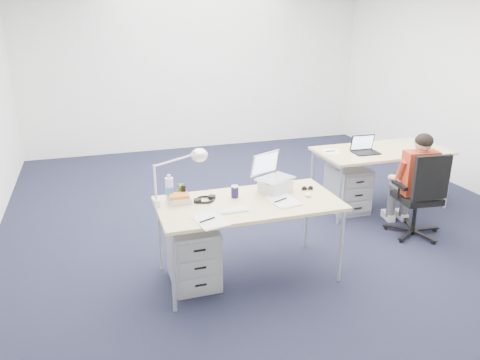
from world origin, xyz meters
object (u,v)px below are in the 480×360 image
object	(u,v)px
desk_far	(382,153)
dark_laptop	(367,145)
headphones	(205,199)
book_stack	(180,199)
sunglasses	(307,189)
far_cup	(422,141)
office_chair	(417,212)
drawer_pedestal_near	(193,255)
seated_person	(412,181)
silver_laptop	(276,174)
desk_near	(249,207)
desk_lamp	(173,177)
drawer_pedestal_far	(347,189)
wireless_keyboard	(231,210)
can_koozie	(235,192)
bear_figurine	(181,191)
water_bottle	(169,188)
computer_mouse	(308,194)
cordless_phone	(184,193)

from	to	relation	value
desk_far	dark_laptop	world-z (taller)	dark_laptop
headphones	book_stack	xyz separation A→B (m)	(-0.22, 0.02, 0.02)
sunglasses	far_cup	size ratio (longest dim) A/B	1.25
office_chair	drawer_pedestal_near	bearing A→B (deg)	-169.37
seated_person	silver_laptop	world-z (taller)	seated_person
desk_near	desk_lamp	size ratio (longest dim) A/B	3.21
drawer_pedestal_far	sunglasses	distance (m)	1.50
desk_far	wireless_keyboard	xyz separation A→B (m)	(-2.31, -1.25, 0.05)
drawer_pedestal_near	can_koozie	distance (m)	0.67
bear_figurine	desk_lamp	size ratio (longest dim) A/B	0.29
can_koozie	drawer_pedestal_near	bearing A→B (deg)	-165.41
office_chair	dark_laptop	size ratio (longest dim) A/B	3.21
book_stack	wireless_keyboard	bearing A→B (deg)	-39.30
seated_person	drawer_pedestal_far	xyz separation A→B (m)	(-0.36, 0.70, -0.29)
water_bottle	desk_lamp	distance (m)	0.16
drawer_pedestal_near	silver_laptop	bearing A→B (deg)	9.27
seated_person	far_cup	distance (m)	1.08
far_cup	seated_person	bearing A→B (deg)	-132.23
desk_far	book_stack	world-z (taller)	book_stack
headphones	sunglasses	xyz separation A→B (m)	(0.98, -0.03, -0.00)
far_cup	desk_lamp	bearing A→B (deg)	-163.19
computer_mouse	office_chair	bearing A→B (deg)	27.42
seated_person	can_koozie	bearing A→B (deg)	-164.71
drawer_pedestal_near	silver_laptop	distance (m)	1.04
dark_laptop	water_bottle	bearing A→B (deg)	-160.05
office_chair	cordless_phone	world-z (taller)	office_chair
silver_laptop	far_cup	xyz separation A→B (m)	(2.42, 1.01, -0.13)
bear_figurine	dark_laptop	bearing A→B (deg)	1.17
desk_near	wireless_keyboard	world-z (taller)	wireless_keyboard
headphones	desk_lamp	world-z (taller)	desk_lamp
office_chair	far_cup	bearing A→B (deg)	58.42
desk_near	office_chair	size ratio (longest dim) A/B	1.67
drawer_pedestal_far	desk_lamp	size ratio (longest dim) A/B	1.10
dark_laptop	cordless_phone	bearing A→B (deg)	-158.65
silver_laptop	sunglasses	size ratio (longest dim) A/B	3.12
desk_lamp	far_cup	xyz separation A→B (m)	(3.37, 1.02, -0.20)
silver_laptop	dark_laptop	xyz separation A→B (m)	(1.51, 0.85, -0.07)
water_bottle	book_stack	xyz separation A→B (m)	(0.07, -0.09, -0.08)
headphones	dark_laptop	xyz separation A→B (m)	(2.19, 0.88, 0.09)
book_stack	office_chair	bearing A→B (deg)	1.54
can_koozie	book_stack	bearing A→B (deg)	177.83
computer_mouse	cordless_phone	size ratio (longest dim) A/B	0.68
drawer_pedestal_near	drawer_pedestal_far	bearing A→B (deg)	26.13
far_cup	water_bottle	bearing A→B (deg)	-164.65
desk_near	drawer_pedestal_far	distance (m)	2.03
cordless_phone	desk_lamp	bearing A→B (deg)	-126.61
seated_person	can_koozie	xyz separation A→B (m)	(-2.10, -0.25, 0.22)
drawer_pedestal_far	bear_figurine	bearing A→B (deg)	-159.54
desk_lamp	office_chair	bearing A→B (deg)	-2.59
seated_person	can_koozie	distance (m)	2.13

